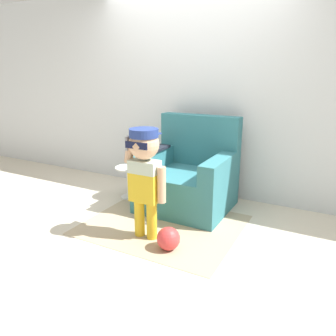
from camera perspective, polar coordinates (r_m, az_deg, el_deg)
The scene contains 7 objects.
ground_plane at distance 3.97m, azimuth -0.17°, elevation -6.62°, with size 10.00×10.00×0.00m, color beige.
wall_back at distance 4.26m, azimuth 4.22°, elevation 12.98°, with size 10.00×0.05×2.60m.
armchair at distance 3.85m, azimuth 3.59°, elevation -1.69°, with size 1.01×0.90×1.06m.
person_child at distance 3.01m, azimuth -4.07°, elevation 0.17°, with size 0.44×0.33×1.07m.
side_table at distance 4.17m, azimuth -6.85°, elevation -1.93°, with size 0.33×0.33×0.41m.
rug at distance 3.51m, azimuth -0.88°, elevation -9.80°, with size 1.57×1.31×0.01m.
toy_ball at distance 3.02m, azimuth 0.07°, elevation -12.19°, with size 0.21×0.21×0.21m.
Camera 1 is at (1.73, -3.21, 1.55)m, focal length 35.00 mm.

